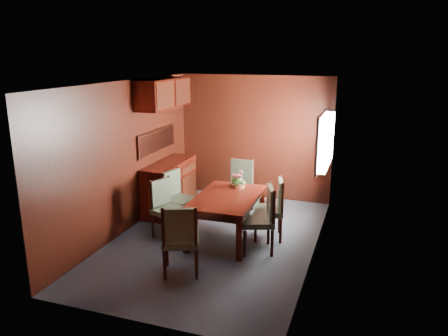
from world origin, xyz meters
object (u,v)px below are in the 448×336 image
at_px(chair_left_near, 166,205).
at_px(flower_centerpiece, 237,180).
at_px(chair_head, 180,236).
at_px(sideboard, 170,186).
at_px(dining_table, 227,202).
at_px(chair_right_near, 263,215).

distance_m(chair_left_near, flower_centerpiece, 1.22).
xyz_separation_m(chair_head, flower_centerpiece, (0.21, 1.78, 0.27)).
height_order(sideboard, dining_table, sideboard).
height_order(sideboard, chair_right_near, chair_right_near).
bearing_deg(flower_centerpiece, dining_table, -91.62).
xyz_separation_m(sideboard, dining_table, (1.40, -0.86, 0.14)).
bearing_deg(chair_left_near, sideboard, -137.73).
relative_size(sideboard, chair_right_near, 1.41).
bearing_deg(chair_right_near, dining_table, 47.91).
xyz_separation_m(chair_left_near, flower_centerpiece, (0.95, 0.70, 0.30)).
xyz_separation_m(chair_left_near, chair_head, (0.74, -1.09, 0.03)).
height_order(chair_right_near, chair_head, chair_right_near).
xyz_separation_m(sideboard, flower_centerpiece, (1.41, -0.38, 0.36)).
relative_size(dining_table, chair_head, 1.51).
bearing_deg(sideboard, dining_table, -31.56).
distance_m(chair_right_near, chair_head, 1.34).
distance_m(chair_right_near, flower_centerpiece, 0.98).
relative_size(sideboard, flower_centerpiece, 5.28).
xyz_separation_m(sideboard, chair_head, (1.20, -2.16, 0.09)).
height_order(sideboard, chair_head, chair_head).
relative_size(sideboard, chair_head, 1.43).
xyz_separation_m(dining_table, flower_centerpiece, (0.01, 0.48, 0.22)).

